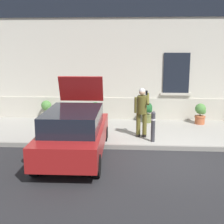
{
  "coord_description": "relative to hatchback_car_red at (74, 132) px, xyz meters",
  "views": [
    {
      "loc": [
        -1.08,
        -8.6,
        3.29
      ],
      "look_at": [
        -1.75,
        1.6,
        1.1
      ],
      "focal_mm": 48.89,
      "sensor_mm": 36.0,
      "label": 1
    }
  ],
  "objects": [
    {
      "name": "bollard_near_person",
      "position": [
        2.42,
        1.28,
        -0.09
      ],
      "size": [
        0.15,
        0.15,
        1.04
      ],
      "color": "#333338",
      "rests_on": "sidewalk"
    },
    {
      "name": "sidewalk",
      "position": [
        2.78,
        2.73,
        -0.72
      ],
      "size": [
        24.0,
        3.6,
        0.15
      ],
      "primitive_type": "cube",
      "color": "#99968E",
      "rests_on": "ground"
    },
    {
      "name": "planter_terracotta",
      "position": [
        4.54,
        3.86,
        -0.19
      ],
      "size": [
        0.44,
        0.44,
        0.86
      ],
      "color": "#B25B38",
      "rests_on": "sidewalk"
    },
    {
      "name": "planter_charcoal",
      "position": [
        0.17,
        3.88,
        -0.19
      ],
      "size": [
        0.44,
        0.44,
        0.86
      ],
      "color": "#2D2D30",
      "rests_on": "sidewalk"
    },
    {
      "name": "person_on_phone",
      "position": [
        2.05,
        1.8,
        0.35
      ],
      "size": [
        0.51,
        0.47,
        1.75
      ],
      "rotation": [
        0.0,
        0.0,
        0.3
      ],
      "color": "#514C1E",
      "rests_on": "sidewalk"
    },
    {
      "name": "hatchback_car_red",
      "position": [
        0.0,
        0.0,
        0.0
      ],
      "size": [
        1.84,
        4.09,
        2.34
      ],
      "color": "maroon",
      "rests_on": "ground"
    },
    {
      "name": "ground_plane",
      "position": [
        2.78,
        -0.07,
        -0.8
      ],
      "size": [
        80.0,
        80.0,
        0.0
      ],
      "primitive_type": "plane",
      "color": "#232326"
    },
    {
      "name": "planter_olive",
      "position": [
        2.36,
        3.99,
        -0.19
      ],
      "size": [
        0.44,
        0.44,
        0.86
      ],
      "color": "#606B38",
      "rests_on": "sidewalk"
    },
    {
      "name": "building_facade",
      "position": [
        2.79,
        5.22,
        2.93
      ],
      "size": [
        24.0,
        1.52,
        7.5
      ],
      "color": "beige",
      "rests_on": "ground"
    },
    {
      "name": "planter_cream",
      "position": [
        -2.01,
        4.15,
        -0.19
      ],
      "size": [
        0.44,
        0.44,
        0.86
      ],
      "color": "beige",
      "rests_on": "sidewalk"
    },
    {
      "name": "curb_edge",
      "position": [
        2.78,
        0.87,
        -0.72
      ],
      "size": [
        24.0,
        0.12,
        0.15
      ],
      "primitive_type": "cube",
      "color": "gray",
      "rests_on": "ground"
    }
  ]
}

